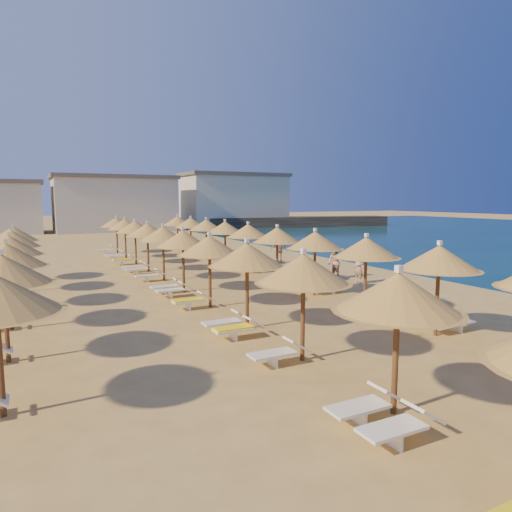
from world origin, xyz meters
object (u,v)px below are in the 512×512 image
beachgoer_b (335,262)px  beachgoer_a (359,267)px  parasol_row_west (183,240)px  beachgoer_c (279,250)px  jetty (294,222)px  parasol_row_east (277,236)px

beachgoer_b → beachgoer_a: bearing=1.1°
parasol_row_west → beachgoer_c: bearing=35.9°
jetty → beachgoer_b: size_ratio=16.87×
parasol_row_west → beachgoer_b: size_ratio=20.20×
beachgoer_b → beachgoer_c: bearing=170.6°
jetty → beachgoer_c: bearing=-112.4°
parasol_row_east → beachgoer_a: 4.38m
jetty → parasol_row_west: (-30.44, -39.96, 1.64)m
jetty → beachgoer_a: bearing=-107.1°
parasol_row_east → parasol_row_west: same height
jetty → parasol_row_east: (-25.55, -39.96, 1.64)m
parasol_row_east → beachgoer_c: size_ratio=20.04×
beachgoer_a → jetty: bearing=148.0°
jetty → beachgoer_a: (-21.95, -41.90, 0.07)m
jetty → parasol_row_west: size_ratio=0.84×
parasol_row_west → beachgoer_b: parasol_row_west is taller
beachgoer_c → parasol_row_east: bearing=-83.3°
parasol_row_east → parasol_row_west: 4.89m
beachgoer_a → beachgoer_c: bearing=175.9°
parasol_row_east → parasol_row_west: bearing=180.0°
beachgoer_a → beachgoer_c: (-0.02, 8.07, 0.08)m
beachgoer_a → beachgoer_c: 8.07m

